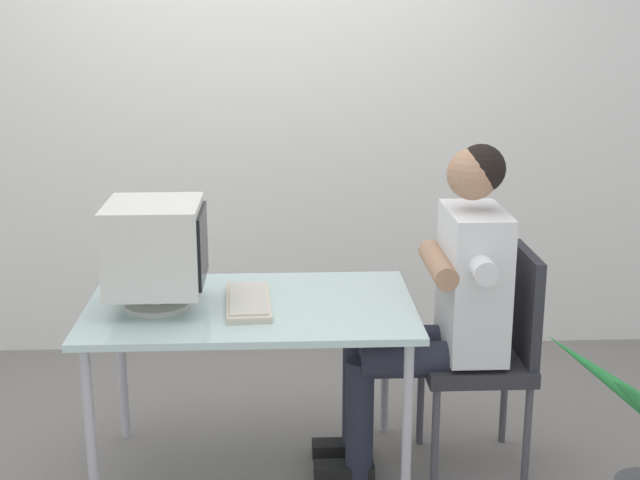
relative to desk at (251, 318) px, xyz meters
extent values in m
plane|color=gray|center=(0.00, 0.00, -0.66)|extent=(12.00, 12.00, 0.00)
cube|color=silver|center=(0.30, 1.40, 0.84)|extent=(8.00, 0.10, 3.00)
cylinder|color=#B7B7BC|center=(-0.56, -0.33, -0.32)|extent=(0.04, 0.04, 0.69)
cylinder|color=#B7B7BC|center=(0.56, -0.33, -0.32)|extent=(0.04, 0.04, 0.69)
cylinder|color=#B7B7BC|center=(-0.56, 0.33, -0.32)|extent=(0.04, 0.04, 0.69)
cylinder|color=#B7B7BC|center=(0.56, 0.33, -0.32)|extent=(0.04, 0.04, 0.69)
cube|color=silver|center=(0.00, 0.00, 0.04)|extent=(1.25, 0.79, 0.03)
cylinder|color=silver|center=(-0.35, -0.02, 0.07)|extent=(0.25, 0.25, 0.02)
cylinder|color=silver|center=(-0.35, -0.02, 0.11)|extent=(0.06, 0.06, 0.06)
cube|color=silver|center=(-0.35, -0.02, 0.30)|extent=(0.34, 0.37, 0.33)
cube|color=black|center=(-0.17, -0.02, 0.30)|extent=(0.01, 0.32, 0.27)
cube|color=beige|center=(-0.01, -0.01, 0.07)|extent=(0.19, 0.43, 0.02)
cube|color=beige|center=(-0.01, -0.01, 0.08)|extent=(0.16, 0.39, 0.01)
cylinder|color=#4C4C51|center=(0.70, -0.15, -0.45)|extent=(0.03, 0.03, 0.42)
cylinder|color=#4C4C51|center=(1.06, -0.15, -0.45)|extent=(0.03, 0.03, 0.42)
cylinder|color=#4C4C51|center=(0.70, 0.21, -0.45)|extent=(0.03, 0.03, 0.42)
cylinder|color=#4C4C51|center=(1.06, 0.21, -0.45)|extent=(0.03, 0.03, 0.42)
cube|color=#2D2D33|center=(0.88, 0.03, -0.21)|extent=(0.42, 0.42, 0.06)
cube|color=#2D2D33|center=(1.07, 0.03, 0.03)|extent=(0.04, 0.38, 0.42)
cube|color=silver|center=(0.86, 0.03, 0.12)|extent=(0.22, 0.40, 0.57)
sphere|color=#A57A5B|center=(0.84, 0.03, 0.55)|extent=(0.20, 0.20, 0.20)
sphere|color=black|center=(0.87, 0.03, 0.57)|extent=(0.19, 0.19, 0.19)
cylinder|color=#262838|center=(0.64, -0.06, -0.16)|extent=(0.44, 0.14, 0.14)
cylinder|color=#262838|center=(0.64, 0.12, -0.16)|extent=(0.44, 0.14, 0.14)
cylinder|color=#262838|center=(0.42, -0.06, -0.41)|extent=(0.11, 0.11, 0.50)
cylinder|color=#262838|center=(0.42, 0.12, -0.41)|extent=(0.11, 0.11, 0.50)
cube|color=black|center=(0.36, -0.06, -0.63)|extent=(0.24, 0.09, 0.06)
cube|color=black|center=(0.36, 0.12, -0.63)|extent=(0.24, 0.09, 0.06)
cylinder|color=silver|center=(0.84, -0.20, 0.24)|extent=(0.09, 0.14, 0.09)
cylinder|color=silver|center=(0.84, 0.26, 0.24)|extent=(0.09, 0.14, 0.09)
cylinder|color=#A57A5B|center=(0.72, 0.03, 0.19)|extent=(0.09, 0.40, 0.09)
cone|color=#2A893F|center=(1.23, -0.46, -0.07)|extent=(0.43, 0.32, 0.31)
cone|color=#2A893F|center=(1.25, -0.65, -0.05)|extent=(0.37, 0.36, 0.35)
camera|label=1|loc=(0.11, -3.22, 1.19)|focal=49.91mm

